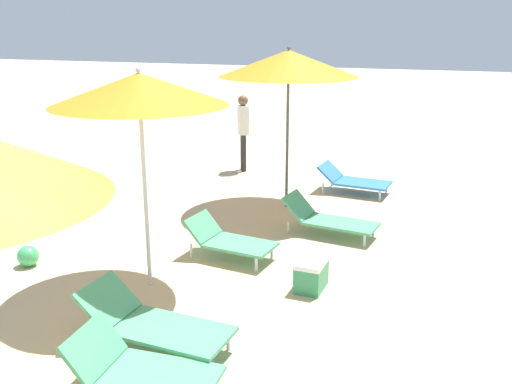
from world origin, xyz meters
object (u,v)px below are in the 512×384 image
umbrella_farthest (289,64)px  beach_ball (28,256)px  lounger_second_shoreside (229,240)px  umbrella_second (139,90)px  lounger_farthest_inland (328,218)px  cooler_box (311,274)px  lounger_farthest_shoreside (353,180)px  person_walking_mid (243,125)px  lounger_second_inland (153,322)px  lounger_nearest_shoreside (140,370)px

umbrella_farthest → beach_ball: (-2.57, -3.70, -2.39)m
lounger_second_shoreside → beach_ball: size_ratio=4.46×
umbrella_second → lounger_farthest_inland: size_ratio=1.79×
umbrella_second → cooler_box: size_ratio=5.37×
lounger_farthest_inland → beach_ball: lounger_farthest_inland is taller
lounger_second_shoreside → lounger_farthest_inland: lounger_farthest_inland is taller
umbrella_second → lounger_farthest_shoreside: umbrella_second is taller
umbrella_second → umbrella_farthest: (0.71, 3.66, 0.08)m
lounger_farthest_inland → person_walking_mid: (-2.68, 3.35, 0.76)m
lounger_second_inland → cooler_box: bearing=61.5°
lounger_farthest_shoreside → person_walking_mid: bearing=166.1°
lounger_farthest_shoreside → cooler_box: size_ratio=2.79×
umbrella_second → umbrella_farthest: umbrella_farthest is taller
lounger_farthest_shoreside → cooler_box: bearing=-80.8°
lounger_nearest_shoreside → beach_ball: (-2.91, 1.96, -0.11)m
umbrella_second → lounger_farthest_shoreside: size_ratio=1.92×
lounger_nearest_shoreside → lounger_farthest_inland: 4.58m
umbrella_second → lounger_farthest_inland: (1.73, 2.52, -2.19)m
lounger_farthest_shoreside → beach_ball: (-3.54, -4.97, -0.12)m
lounger_farthest_inland → person_walking_mid: size_ratio=0.90×
lounger_farthest_shoreside → lounger_farthest_inland: bearing=-83.3°
lounger_nearest_shoreside → person_walking_mid: (-2.01, 7.87, 0.77)m
lounger_nearest_shoreside → person_walking_mid: bearing=101.2°
lounger_second_shoreside → person_walking_mid: size_ratio=0.77×
lounger_farthest_shoreside → beach_ball: 6.10m
lounger_farthest_inland → cooler_box: lounger_farthest_inland is taller
lounger_farthest_shoreside → beach_ball: size_ratio=4.86×
lounger_nearest_shoreside → lounger_farthest_inland: (0.67, 4.53, 0.01)m
lounger_second_inland → lounger_farthest_shoreside: size_ratio=1.13×
lounger_second_shoreside → umbrella_farthest: (0.09, 2.52, 2.26)m
lounger_farthest_inland → beach_ball: bearing=-136.6°
lounger_nearest_shoreside → lounger_farthest_inland: lounger_farthest_inland is taller
lounger_second_shoreside → person_walking_mid: bearing=115.5°
lounger_nearest_shoreside → cooler_box: (0.90, 2.58, -0.07)m
lounger_second_shoreside → lounger_farthest_shoreside: lounger_second_shoreside is taller
person_walking_mid → beach_ball: 6.04m
umbrella_second → lounger_second_shoreside: size_ratio=2.09×
lounger_farthest_inland → beach_ball: 4.41m
lounger_second_inland → lounger_farthest_inland: (0.94, 3.82, -0.03)m
lounger_second_inland → cooler_box: (1.17, 1.87, -0.11)m
lounger_second_shoreside → lounger_second_inland: 2.44m
beach_ball → person_walking_mid: bearing=81.3°
cooler_box → umbrella_farthest: bearing=112.0°
person_walking_mid → lounger_farthest_inland: bearing=101.1°
lounger_second_inland → beach_ball: size_ratio=5.48×
beach_ball → umbrella_second: bearing=1.5°
lounger_nearest_shoreside → umbrella_farthest: umbrella_farthest is taller
umbrella_second → lounger_second_shoreside: bearing=61.4°
person_walking_mid → umbrella_farthest: bearing=99.5°
umbrella_second → lounger_second_inland: 2.64m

